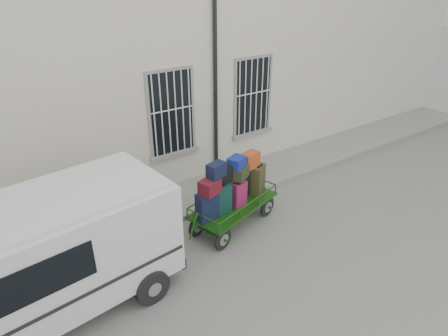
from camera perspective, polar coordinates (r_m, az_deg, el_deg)
ground at (r=9.66m, az=3.76°, el=-9.37°), size 80.00×80.00×0.00m
building at (r=12.85m, az=-11.43°, el=14.22°), size 24.00×5.15×6.00m
sidewalk at (r=11.14m, az=-3.16°, el=-3.52°), size 24.00×1.70×0.15m
luggage_cart at (r=9.40m, az=1.17°, el=-3.28°), size 2.73×1.63×1.90m
van at (r=7.60m, az=-24.45°, el=-11.19°), size 4.78×2.52×2.31m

